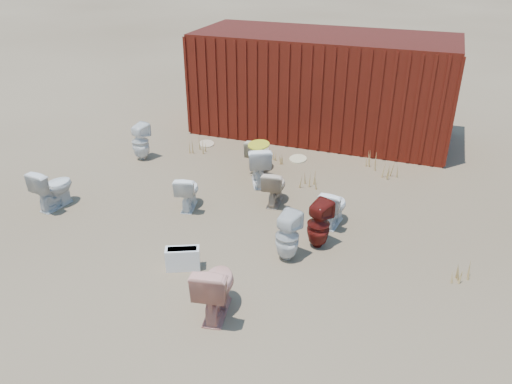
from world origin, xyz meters
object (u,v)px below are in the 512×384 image
(toilet_back_beige_right, at_px, (275,186))
(toilet_back_yellowlid, at_px, (259,164))
(toilet_front_e, at_px, (334,207))
(toilet_back_beige_left, at_px, (259,154))
(shipping_container, at_px, (322,85))
(toilet_back_e, at_px, (287,237))
(toilet_front_pink, at_px, (215,287))
(toilet_front_a, at_px, (53,188))
(toilet_back_a, at_px, (140,142))
(toilet_front_maroon, at_px, (319,225))
(toilet_front_c, at_px, (188,191))
(loose_tank, at_px, (183,259))

(toilet_back_beige_right, xyz_separation_m, toilet_back_yellowlid, (-0.56, 0.68, 0.07))
(toilet_front_e, height_order, toilet_back_beige_left, toilet_back_beige_left)
(toilet_back_yellowlid, bearing_deg, toilet_back_beige_right, 103.80)
(shipping_container, height_order, toilet_back_e, shipping_container)
(shipping_container, relative_size, toilet_front_pink, 7.29)
(toilet_front_pink, bearing_deg, toilet_back_yellowlid, -88.57)
(toilet_front_a, bearing_deg, toilet_back_e, -173.16)
(shipping_container, bearing_deg, toilet_back_a, -137.77)
(shipping_container, distance_m, toilet_front_maroon, 5.23)
(toilet_front_e, xyz_separation_m, toilet_back_beige_right, (-1.17, 0.37, 0.01))
(toilet_back_e, bearing_deg, toilet_front_a, 13.51)
(toilet_front_maroon, height_order, toilet_back_beige_left, toilet_front_maroon)
(toilet_back_beige_right, bearing_deg, toilet_front_maroon, 129.04)
(toilet_front_a, relative_size, toilet_back_beige_right, 1.13)
(toilet_back_beige_left, bearing_deg, toilet_back_beige_right, 122.35)
(toilet_front_pink, xyz_separation_m, toilet_back_e, (0.51, 1.49, -0.01))
(toilet_front_e, xyz_separation_m, toilet_back_yellowlid, (-1.73, 1.05, 0.07))
(toilet_front_a, xyz_separation_m, toilet_back_yellowlid, (3.15, 2.18, 0.02))
(toilet_front_maroon, relative_size, toilet_back_yellowlid, 0.98)
(toilet_front_e, xyz_separation_m, toilet_back_e, (-0.44, -1.27, 0.07))
(toilet_front_a, bearing_deg, toilet_back_yellowlid, -136.71)
(toilet_front_a, bearing_deg, toilet_front_c, -152.24)
(toilet_back_yellowlid, relative_size, loose_tank, 1.62)
(toilet_front_pink, distance_m, toilet_back_yellowlid, 3.88)
(toilet_front_e, distance_m, toilet_back_beige_left, 2.51)
(shipping_container, height_order, toilet_back_beige_right, shipping_container)
(toilet_back_beige_left, bearing_deg, toilet_back_yellowlid, 110.31)
(toilet_front_e, height_order, toilet_back_a, toilet_back_a)
(shipping_container, distance_m, toilet_front_e, 4.53)
(loose_tank, bearing_deg, toilet_front_c, 89.99)
(toilet_back_beige_right, xyz_separation_m, loose_tank, (-0.63, -2.41, -0.16))
(toilet_front_a, bearing_deg, toilet_back_beige_right, -149.39)
(shipping_container, bearing_deg, toilet_back_e, -81.34)
(toilet_front_maroon, bearing_deg, toilet_front_a, 28.02)
(toilet_front_maroon, distance_m, toilet_back_beige_right, 1.58)
(toilet_front_a, relative_size, toilet_back_a, 0.94)
(toilet_front_pink, height_order, toilet_back_a, toilet_front_pink)
(loose_tank, bearing_deg, toilet_front_pink, -64.37)
(loose_tank, bearing_deg, toilet_back_beige_left, 67.27)
(toilet_back_a, height_order, loose_tank, toilet_back_a)
(shipping_container, xyz_separation_m, toilet_front_e, (1.28, -4.26, -0.87))
(toilet_front_pink, relative_size, toilet_back_beige_left, 1.12)
(toilet_back_beige_right, bearing_deg, toilet_front_pink, 89.10)
(toilet_front_pink, xyz_separation_m, toilet_back_a, (-3.61, 4.03, -0.01))
(toilet_front_pink, bearing_deg, toilet_front_e, -119.21)
(toilet_front_pink, distance_m, toilet_front_c, 2.92)
(toilet_back_yellowlid, relative_size, toilet_back_e, 1.01)
(toilet_front_c, height_order, toilet_front_e, toilet_front_e)
(toilet_back_beige_left, distance_m, toilet_back_beige_right, 1.45)
(toilet_front_e, distance_m, loose_tank, 2.73)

